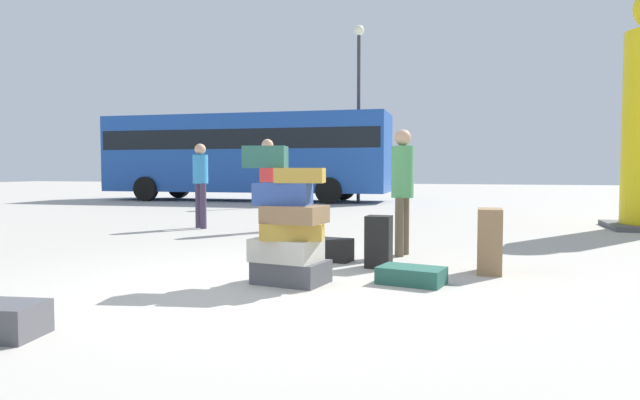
{
  "coord_description": "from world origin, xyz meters",
  "views": [
    {
      "loc": [
        2.08,
        -5.02,
        1.17
      ],
      "look_at": [
        0.26,
        1.38,
        0.8
      ],
      "focal_mm": 31.06,
      "sensor_mm": 36.0,
      "label": 1
    }
  ],
  "objects_px": {
    "suitcase_teal_white_trunk": "(411,275)",
    "person_bearded_onlooker": "(268,177)",
    "suitcase_black_right_side": "(379,242)",
    "person_passerby_in_red": "(200,178)",
    "person_tourist_with_camera": "(403,181)",
    "parked_bus": "(246,151)",
    "lamp_post": "(359,88)",
    "suitcase_tower": "(288,227)",
    "suitcase_brown_upright_blue": "(490,241)",
    "suitcase_black_foreground_far": "(327,249)"
  },
  "relations": [
    {
      "from": "parked_bus",
      "to": "lamp_post",
      "type": "xyz_separation_m",
      "value": [
        4.34,
        -0.29,
        2.15
      ]
    },
    {
      "from": "suitcase_teal_white_trunk",
      "to": "person_tourist_with_camera",
      "type": "height_order",
      "value": "person_tourist_with_camera"
    },
    {
      "from": "person_bearded_onlooker",
      "to": "person_passerby_in_red",
      "type": "height_order",
      "value": "person_bearded_onlooker"
    },
    {
      "from": "suitcase_brown_upright_blue",
      "to": "person_bearded_onlooker",
      "type": "bearing_deg",
      "value": 140.71
    },
    {
      "from": "suitcase_black_foreground_far",
      "to": "person_passerby_in_red",
      "type": "bearing_deg",
      "value": 147.35
    },
    {
      "from": "suitcase_black_foreground_far",
      "to": "person_tourist_with_camera",
      "type": "distance_m",
      "value": 1.4
    },
    {
      "from": "suitcase_black_foreground_far",
      "to": "lamp_post",
      "type": "relative_size",
      "value": 0.1
    },
    {
      "from": "suitcase_teal_white_trunk",
      "to": "person_tourist_with_camera",
      "type": "bearing_deg",
      "value": 112.48
    },
    {
      "from": "suitcase_tower",
      "to": "suitcase_black_foreground_far",
      "type": "distance_m",
      "value": 1.54
    },
    {
      "from": "suitcase_black_right_side",
      "to": "parked_bus",
      "type": "relative_size",
      "value": 0.06
    },
    {
      "from": "suitcase_black_right_side",
      "to": "lamp_post",
      "type": "distance_m",
      "value": 13.24
    },
    {
      "from": "person_tourist_with_camera",
      "to": "suitcase_tower",
      "type": "bearing_deg",
      "value": -10.33
    },
    {
      "from": "suitcase_black_right_side",
      "to": "suitcase_tower",
      "type": "bearing_deg",
      "value": -120.51
    },
    {
      "from": "person_passerby_in_red",
      "to": "lamp_post",
      "type": "bearing_deg",
      "value": 118.1
    },
    {
      "from": "suitcase_black_foreground_far",
      "to": "parked_bus",
      "type": "xyz_separation_m",
      "value": [
        -6.49,
        12.38,
        1.69
      ]
    },
    {
      "from": "suitcase_tower",
      "to": "suitcase_brown_upright_blue",
      "type": "height_order",
      "value": "suitcase_tower"
    },
    {
      "from": "person_passerby_in_red",
      "to": "suitcase_brown_upright_blue",
      "type": "bearing_deg",
      "value": 3.89
    },
    {
      "from": "suitcase_teal_white_trunk",
      "to": "suitcase_brown_upright_blue",
      "type": "bearing_deg",
      "value": 58.76
    },
    {
      "from": "lamp_post",
      "to": "suitcase_tower",
      "type": "bearing_deg",
      "value": -81.05
    },
    {
      "from": "person_tourist_with_camera",
      "to": "person_passerby_in_red",
      "type": "bearing_deg",
      "value": -107.37
    },
    {
      "from": "suitcase_tower",
      "to": "lamp_post",
      "type": "bearing_deg",
      "value": 98.95
    },
    {
      "from": "person_bearded_onlooker",
      "to": "suitcase_tower",
      "type": "bearing_deg",
      "value": 18.47
    },
    {
      "from": "person_passerby_in_red",
      "to": "parked_bus",
      "type": "bearing_deg",
      "value": 144.42
    },
    {
      "from": "person_bearded_onlooker",
      "to": "person_tourist_with_camera",
      "type": "bearing_deg",
      "value": 46.91
    },
    {
      "from": "suitcase_black_right_side",
      "to": "parked_bus",
      "type": "xyz_separation_m",
      "value": [
        -7.21,
        12.68,
        1.53
      ]
    },
    {
      "from": "suitcase_brown_upright_blue",
      "to": "person_bearded_onlooker",
      "type": "relative_size",
      "value": 0.42
    },
    {
      "from": "suitcase_black_foreground_far",
      "to": "person_bearded_onlooker",
      "type": "bearing_deg",
      "value": 133.3
    },
    {
      "from": "suitcase_tower",
      "to": "parked_bus",
      "type": "xyz_separation_m",
      "value": [
        -6.48,
        13.85,
        1.25
      ]
    },
    {
      "from": "suitcase_black_right_side",
      "to": "suitcase_black_foreground_far",
      "type": "bearing_deg",
      "value": 158.49
    },
    {
      "from": "person_bearded_onlooker",
      "to": "person_passerby_in_red",
      "type": "xyz_separation_m",
      "value": [
        -1.51,
        0.23,
        -0.03
      ]
    },
    {
      "from": "suitcase_black_right_side",
      "to": "person_bearded_onlooker",
      "type": "bearing_deg",
      "value": 131.42
    },
    {
      "from": "suitcase_black_right_side",
      "to": "person_passerby_in_red",
      "type": "bearing_deg",
      "value": 142.27
    },
    {
      "from": "person_bearded_onlooker",
      "to": "lamp_post",
      "type": "height_order",
      "value": "lamp_post"
    },
    {
      "from": "person_bearded_onlooker",
      "to": "parked_bus",
      "type": "distance_m",
      "value": 10.6
    },
    {
      "from": "suitcase_teal_white_trunk",
      "to": "person_bearded_onlooker",
      "type": "relative_size",
      "value": 0.38
    },
    {
      "from": "suitcase_black_right_side",
      "to": "person_passerby_in_red",
      "type": "height_order",
      "value": "person_passerby_in_red"
    },
    {
      "from": "parked_bus",
      "to": "lamp_post",
      "type": "bearing_deg",
      "value": -5.92
    },
    {
      "from": "suitcase_teal_white_trunk",
      "to": "person_bearded_onlooker",
      "type": "xyz_separation_m",
      "value": [
        -3.12,
        4.0,
        0.95
      ]
    },
    {
      "from": "person_passerby_in_red",
      "to": "person_tourist_with_camera",
      "type": "bearing_deg",
      "value": 7.09
    },
    {
      "from": "suitcase_black_right_side",
      "to": "suitcase_black_foreground_far",
      "type": "xyz_separation_m",
      "value": [
        -0.71,
        0.3,
        -0.16
      ]
    },
    {
      "from": "suitcase_tower",
      "to": "suitcase_black_foreground_far",
      "type": "height_order",
      "value": "suitcase_tower"
    },
    {
      "from": "suitcase_black_right_side",
      "to": "person_tourist_with_camera",
      "type": "height_order",
      "value": "person_tourist_with_camera"
    },
    {
      "from": "suitcase_black_foreground_far",
      "to": "parked_bus",
      "type": "relative_size",
      "value": 0.06
    },
    {
      "from": "suitcase_black_right_side",
      "to": "suitcase_brown_upright_blue",
      "type": "height_order",
      "value": "suitcase_brown_upright_blue"
    },
    {
      "from": "suitcase_black_right_side",
      "to": "person_bearded_onlooker",
      "type": "relative_size",
      "value": 0.36
    },
    {
      "from": "person_bearded_onlooker",
      "to": "person_tourist_with_camera",
      "type": "xyz_separation_m",
      "value": [
        2.79,
        -2.16,
        -0.02
      ]
    },
    {
      "from": "suitcase_teal_white_trunk",
      "to": "parked_bus",
      "type": "height_order",
      "value": "parked_bus"
    },
    {
      "from": "person_tourist_with_camera",
      "to": "person_passerby_in_red",
      "type": "relative_size",
      "value": 1.02
    },
    {
      "from": "suitcase_black_foreground_far",
      "to": "suitcase_teal_white_trunk",
      "type": "bearing_deg",
      "value": -34.59
    },
    {
      "from": "parked_bus",
      "to": "suitcase_black_foreground_far",
      "type": "bearing_deg",
      "value": -64.4
    }
  ]
}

